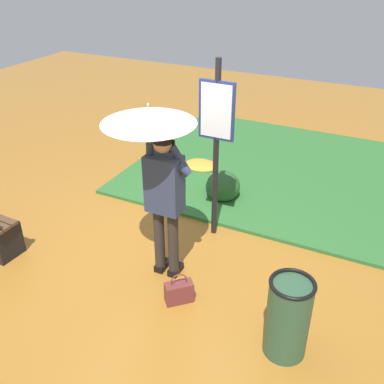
{
  "coord_description": "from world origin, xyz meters",
  "views": [
    {
      "loc": [
        -2.36,
        3.65,
        3.38
      ],
      "look_at": [
        -0.38,
        -0.38,
        0.85
      ],
      "focal_mm": 41.39,
      "sensor_mm": 36.0,
      "label": 1
    }
  ],
  "objects": [
    {
      "name": "info_sign_post",
      "position": [
        -0.46,
        -0.87,
        1.44
      ],
      "size": [
        0.44,
        0.07,
        2.3
      ],
      "color": "black",
      "rests_on": "ground_plane"
    },
    {
      "name": "trash_bin",
      "position": [
        -1.85,
        0.63,
        0.42
      ],
      "size": [
        0.42,
        0.42,
        0.83
      ],
      "color": "#2D5138",
      "rests_on": "ground_plane"
    },
    {
      "name": "leaf_pile_near_person",
      "position": [
        0.51,
        -2.54,
        0.06
      ],
      "size": [
        0.59,
        0.47,
        0.13
      ],
      "color": "gold",
      "rests_on": "ground_plane"
    },
    {
      "name": "person_with_umbrella",
      "position": [
        -0.22,
        0.13,
        1.55
      ],
      "size": [
        0.96,
        0.96,
        2.04
      ],
      "color": "#2D2823",
      "rests_on": "ground_plane"
    },
    {
      "name": "shrub_cluster",
      "position": [
        -0.2,
        -1.75,
        0.21
      ],
      "size": [
        0.56,
        0.51,
        0.46
      ],
      "color": "#285628",
      "rests_on": "ground_plane"
    },
    {
      "name": "ground_plane",
      "position": [
        0.0,
        0.0,
        0.0
      ],
      "size": [
        18.0,
        18.0,
        0.0
      ],
      "primitive_type": "plane",
      "color": "#9E6623"
    },
    {
      "name": "grass_verge",
      "position": [
        -0.79,
        -3.04,
        0.03
      ],
      "size": [
        4.8,
        4.0,
        0.05
      ],
      "color": "#2D662D",
      "rests_on": "ground_plane"
    },
    {
      "name": "handbag",
      "position": [
        -0.65,
        0.49,
        0.13
      ],
      "size": [
        0.31,
        0.31,
        0.37
      ],
      "color": "brown",
      "rests_on": "ground_plane"
    }
  ]
}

